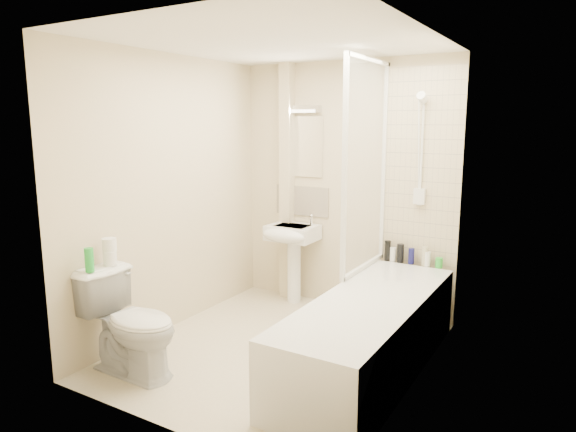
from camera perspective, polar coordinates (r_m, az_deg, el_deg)
The scene contains 26 objects.
floor at distance 4.29m, azimuth -1.15°, elevation -14.74°, with size 2.50×2.50×0.00m, color beige.
wall_back at distance 5.03m, azimuth 6.33°, elevation 3.21°, with size 2.20×0.02×2.40m, color beige.
wall_left at distance 4.61m, azimuth -12.93°, elevation 2.35°, with size 0.02×2.50×2.40m, color beige.
wall_right at distance 3.49m, azimuth 14.32°, elevation -0.21°, with size 0.02×2.50×2.40m, color beige.
ceiling at distance 3.93m, azimuth -1.28°, elevation 18.83°, with size 2.20×2.50×0.02m, color white.
tile_back at distance 4.74m, azimuth 14.64°, elevation 5.24°, with size 0.70×0.01×1.75m, color beige.
tile_right at distance 3.54m, azimuth 14.66°, elevation 3.60°, with size 0.01×2.10×1.75m, color beige.
pipe_boxing at distance 5.26m, azimuth -0.11°, elevation 3.59°, with size 0.12×0.12×2.40m, color beige.
splashback at distance 5.26m, azimuth 1.56°, elevation 1.70°, with size 0.60×0.01×0.30m, color beige.
mirror at distance 5.20m, azimuth 1.58°, elevation 7.70°, with size 0.46×0.01×0.60m, color white.
strip_light at distance 5.18m, azimuth 1.48°, elevation 11.79°, with size 0.42×0.07×0.07m, color silver.
bathtub at distance 3.93m, azimuth 9.03°, elevation -12.70°, with size 0.70×2.10×0.55m.
shower_screen at distance 4.44m, azimuth 8.70°, elevation 5.45°, with size 0.04×0.92×1.80m.
shower_fixture at distance 4.69m, azimuth 14.54°, elevation 6.67°, with size 0.10×0.16×0.99m.
pedestal_sink at distance 5.14m, azimuth 0.31°, elevation -2.88°, with size 0.48×0.45×0.92m.
bottle_black_a at distance 4.87m, azimuth 11.00°, elevation -3.80°, with size 0.06×0.06×0.19m, color black.
bottle_white_a at distance 4.86m, azimuth 11.58°, elevation -4.21°, with size 0.06×0.06×0.13m, color white.
bottle_black_b at distance 4.84m, azimuth 12.38°, elevation -4.06°, with size 0.06×0.06×0.17m, color black.
bottle_blue at distance 4.81m, azimuth 13.53°, elevation -4.36°, with size 0.05×0.05×0.15m, color #131251.
bottle_cream at distance 4.77m, azimuth 14.95°, elevation -4.36°, with size 0.05×0.05×0.17m, color beige.
bottle_white_b at distance 4.77m, azimuth 15.22°, elevation -4.63°, with size 0.06×0.06×0.13m, color white.
bottle_green at distance 4.75m, azimuth 16.43°, elevation -5.01°, with size 0.06×0.06×0.09m, color green.
toilet at distance 3.97m, azimuth -16.96°, elevation -11.33°, with size 0.76×0.45×0.77m, color white.
toilet_roll_lower at distance 4.06m, azimuth -19.18°, elevation -4.46°, with size 0.10×0.10×0.11m, color white.
toilet_roll_upper at distance 4.05m, azimuth -19.25°, elevation -3.03°, with size 0.11×0.11×0.10m, color white.
green_bottle at distance 3.93m, azimuth -21.21°, elevation -4.58°, with size 0.06×0.06×0.17m, color green.
Camera 1 is at (2.05, -3.30, 1.82)m, focal length 32.00 mm.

